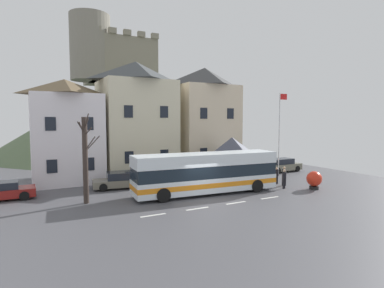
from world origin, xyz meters
name	(u,v)px	position (x,y,z in m)	size (l,w,h in m)	color
ground_plane	(207,201)	(0.00, 0.00, -0.03)	(40.00, 60.00, 0.07)	#4F4E54
townhouse_00	(66,131)	(-7.80, 12.25, 4.67)	(5.87, 6.57, 9.33)	white
townhouse_01	(136,119)	(-1.13, 12.11, 5.72)	(6.88, 6.29, 11.45)	beige
townhouse_02	(205,120)	(6.55, 11.62, 5.67)	(6.51, 5.30, 11.35)	beige
hilltop_castle	(119,113)	(3.31, 35.39, 6.87)	(40.75, 40.75, 21.84)	#556748
transit_bus	(206,173)	(1.08, 1.88, 1.57)	(11.47, 3.32, 3.11)	white
bus_shelter	(232,146)	(6.41, 6.12, 3.18)	(3.60, 3.60, 3.99)	#473D33
parked_car_00	(0,191)	(-12.79, 6.96, 0.64)	(4.37, 1.91, 1.29)	maroon
parked_car_01	(282,165)	(13.61, 6.91, 0.70)	(4.28, 1.89, 1.44)	slate
parked_car_02	(226,169)	(6.63, 7.38, 0.68)	(4.49, 2.42, 1.41)	silver
parked_car_03	(122,180)	(-4.07, 6.93, 0.66)	(4.82, 2.52, 1.34)	slate
pedestrian_00	(277,175)	(8.48, 2.21, 0.78)	(0.34, 0.37, 1.46)	black
pedestrian_01	(284,175)	(8.49, 1.29, 0.89)	(0.37, 0.33, 1.65)	black
pedestrian_02	(248,171)	(6.96, 4.27, 0.91)	(0.35, 0.35, 1.55)	#2D2D38
pedestrian_03	(284,177)	(7.62, 0.39, 0.97)	(0.33, 0.33, 1.62)	black
public_bench	(234,170)	(7.92, 7.82, 0.47)	(1.54, 0.48, 0.87)	brown
flagpole	(280,129)	(10.96, 4.55, 4.71)	(0.95, 0.10, 8.26)	silver
harbour_buoy	(314,179)	(9.63, -0.91, 0.81)	(1.23, 1.23, 1.48)	black
bare_tree_01	(85,159)	(-7.55, 3.26, 3.02)	(1.57, 1.28, 6.07)	#382D28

